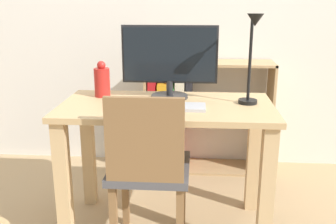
% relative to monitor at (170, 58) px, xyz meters
% --- Properties ---
extents(desk, '(1.12, 0.58, 0.72)m').
position_rel_monitor_xyz_m(desk, '(-0.01, -0.14, -0.38)').
color(desk, tan).
rests_on(desk, ground_plane).
extents(monitor, '(0.52, 0.20, 0.40)m').
position_rel_monitor_xyz_m(monitor, '(0.00, 0.00, 0.00)').
color(monitor, '#232326').
rests_on(monitor, desk).
extents(keyboard, '(0.33, 0.14, 0.02)m').
position_rel_monitor_xyz_m(keyboard, '(0.03, -0.22, -0.21)').
color(keyboard, '#B2B2B7').
rests_on(keyboard, desk).
extents(vase, '(0.09, 0.09, 0.20)m').
position_rel_monitor_xyz_m(vase, '(-0.38, 0.00, -0.13)').
color(vase, '#B2231E').
rests_on(vase, desk).
extents(desk_lamp, '(0.10, 0.19, 0.47)m').
position_rel_monitor_xyz_m(desk_lamp, '(0.42, -0.15, 0.07)').
color(desk_lamp, black).
rests_on(desk_lamp, desk).
extents(chair, '(0.40, 0.40, 0.85)m').
position_rel_monitor_xyz_m(chair, '(-0.08, -0.36, -0.48)').
color(chair, '#4C4C51').
rests_on(chair, ground_plane).
extents(bookshelf, '(0.92, 0.28, 0.82)m').
position_rel_monitor_xyz_m(bookshelf, '(0.07, 0.67, -0.51)').
color(bookshelf, tan).
rests_on(bookshelf, ground_plane).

